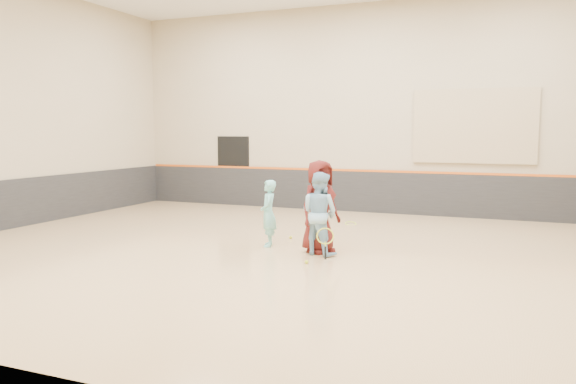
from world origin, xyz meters
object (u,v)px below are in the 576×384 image
at_px(girl, 268,213).
at_px(instructor, 319,213).
at_px(young_man, 320,206).
at_px(spare_racket, 351,221).

distance_m(girl, instructor, 1.27).
bearing_deg(young_man, spare_racket, 35.61).
distance_m(girl, young_man, 1.19).
bearing_deg(instructor, spare_racket, -66.44).
bearing_deg(girl, young_man, 60.31).
bearing_deg(young_man, instructor, -132.63).
height_order(young_man, spare_racket, young_man).
relative_size(instructor, spare_racket, 2.46).
height_order(girl, young_man, young_man).
relative_size(girl, young_man, 0.76).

